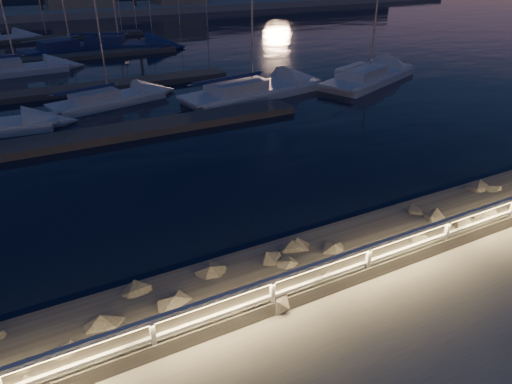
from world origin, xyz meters
The scene contains 12 objects.
ground centered at (0.00, 0.00, 0.00)m, with size 400.00×400.00×0.00m, color #A09B90.
harbor_water centered at (0.00, 31.22, -0.97)m, with size 400.00×440.00×0.60m.
guard_rail centered at (-0.07, 0.00, 0.77)m, with size 44.11×0.12×1.06m.
riprap centered at (-1.49, 1.85, -0.29)m, with size 37.63×2.53×1.22m.
floating_docks centered at (0.00, 32.50, -0.40)m, with size 22.00×36.00×0.40m.
far_shore centered at (-0.12, 74.05, 0.29)m, with size 160.00×14.00×5.20m.
sailboat_d centered at (10.12, 19.37, -0.13)m, with size 10.45×4.66×17.09m.
sailboat_g centered at (1.27, 21.99, -0.19)m, with size 7.73×3.88×12.64m.
sailboat_h centered at (19.74, 18.83, -0.13)m, with size 10.35×6.43×17.02m.
sailboat_j centered at (-3.56, 33.89, -0.15)m, with size 8.24×3.03×13.76m.
sailboat_k centered at (1.55, 41.28, -0.13)m, with size 9.61×5.31×15.74m.
sailboat_l centered at (6.07, 40.89, -0.13)m, with size 10.42×6.35×17.10m.
Camera 1 is at (-3.41, -7.59, 8.00)m, focal length 32.00 mm.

